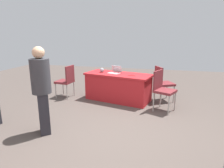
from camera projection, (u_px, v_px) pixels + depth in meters
name	position (u px, v px, depth m)	size (l,w,h in m)	color
ground_plane	(119.00, 132.00, 3.71)	(14.40, 14.40, 0.00)	#4C423D
table_foreground	(118.00, 87.00, 5.45)	(1.94, 1.16, 0.76)	#AD1E23
chair_tucked_right	(66.00, 79.00, 5.65)	(0.48, 0.48, 0.94)	#9E9993
chair_by_pillar	(162.00, 81.00, 5.32)	(0.59, 0.59, 0.97)	#9E9993
chair_back_row	(162.00, 88.00, 4.65)	(0.58, 0.58, 0.98)	#9E9993
person_attendee_standing	(41.00, 87.00, 3.48)	(0.48, 0.48, 1.61)	#26262D
laptop_silver	(115.00, 72.00, 5.41)	(0.40, 0.39, 0.21)	silver
yarn_ball	(102.00, 70.00, 5.54)	(0.12, 0.12, 0.12)	gray
scissors_red	(131.00, 75.00, 5.10)	(0.18, 0.04, 0.01)	red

